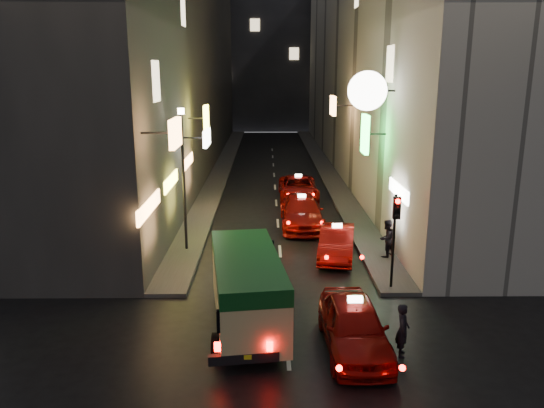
{
  "coord_description": "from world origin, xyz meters",
  "views": [
    {
      "loc": [
        -0.61,
        -9.62,
        7.92
      ],
      "look_at": [
        -0.36,
        13.0,
        2.2
      ],
      "focal_mm": 35.0,
      "sensor_mm": 36.0,
      "label": 1
    }
  ],
  "objects_px": {
    "traffic_light": "(396,222)",
    "lamp_post": "(183,170)",
    "minibus": "(247,282)",
    "pedestrian_crossing": "(403,327)",
    "taxi_near": "(354,322)"
  },
  "relations": [
    {
      "from": "minibus",
      "to": "pedestrian_crossing",
      "type": "height_order",
      "value": "minibus"
    },
    {
      "from": "minibus",
      "to": "pedestrian_crossing",
      "type": "bearing_deg",
      "value": -21.81
    },
    {
      "from": "minibus",
      "to": "taxi_near",
      "type": "distance_m",
      "value": 3.52
    },
    {
      "from": "taxi_near",
      "to": "minibus",
      "type": "bearing_deg",
      "value": 155.33
    },
    {
      "from": "minibus",
      "to": "traffic_light",
      "type": "relative_size",
      "value": 1.65
    },
    {
      "from": "lamp_post",
      "to": "minibus",
      "type": "bearing_deg",
      "value": -67.61
    },
    {
      "from": "traffic_light",
      "to": "lamp_post",
      "type": "distance_m",
      "value": 9.42
    },
    {
      "from": "traffic_light",
      "to": "lamp_post",
      "type": "relative_size",
      "value": 0.56
    },
    {
      "from": "minibus",
      "to": "traffic_light",
      "type": "xyz_separation_m",
      "value": [
        5.22,
        2.7,
        1.18
      ]
    },
    {
      "from": "minibus",
      "to": "lamp_post",
      "type": "bearing_deg",
      "value": 112.39
    },
    {
      "from": "taxi_near",
      "to": "lamp_post",
      "type": "relative_size",
      "value": 0.89
    },
    {
      "from": "minibus",
      "to": "lamp_post",
      "type": "xyz_separation_m",
      "value": [
        -2.98,
        7.23,
        2.21
      ]
    },
    {
      "from": "minibus",
      "to": "pedestrian_crossing",
      "type": "xyz_separation_m",
      "value": [
        4.46,
        -1.79,
        -0.62
      ]
    },
    {
      "from": "taxi_near",
      "to": "pedestrian_crossing",
      "type": "distance_m",
      "value": 1.36
    },
    {
      "from": "pedestrian_crossing",
      "to": "traffic_light",
      "type": "bearing_deg",
      "value": 0.82
    }
  ]
}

